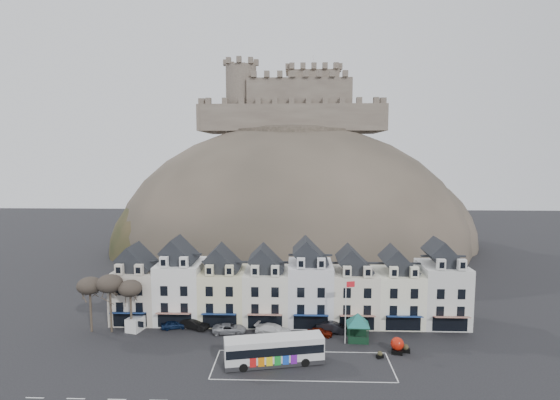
# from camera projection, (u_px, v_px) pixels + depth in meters

# --- Properties ---
(ground) EXTENTS (300.00, 300.00, 0.00)m
(ground) POSITION_uv_depth(u_px,v_px,m) (286.00, 370.00, 53.05)
(ground) COLOR black
(ground) RESTS_ON ground
(coach_bay_markings) EXTENTS (22.00, 7.50, 0.01)m
(coach_bay_markings) POSITION_uv_depth(u_px,v_px,m) (302.00, 365.00, 54.22)
(coach_bay_markings) COLOR silver
(coach_bay_markings) RESTS_ON ground
(townhouse_terrace) EXTENTS (54.40, 9.35, 11.80)m
(townhouse_terrace) POSITION_uv_depth(u_px,v_px,m) (289.00, 287.00, 68.33)
(townhouse_terrace) COLOR beige
(townhouse_terrace) RESTS_ON ground
(castle_hill) EXTENTS (100.00, 76.00, 68.00)m
(castle_hill) POSITION_uv_depth(u_px,v_px,m) (296.00, 247.00, 121.49)
(castle_hill) COLOR #343128
(castle_hill) RESTS_ON ground
(castle) EXTENTS (50.20, 22.20, 22.00)m
(castle) POSITION_uv_depth(u_px,v_px,m) (294.00, 103.00, 124.08)
(castle) COLOR brown
(castle) RESTS_ON ground
(tree_left_far) EXTENTS (3.61, 3.61, 8.24)m
(tree_left_far) POSITION_uv_depth(u_px,v_px,m) (90.00, 286.00, 63.74)
(tree_left_far) COLOR #3D3427
(tree_left_far) RESTS_ON ground
(tree_left_mid) EXTENTS (3.78, 3.78, 8.64)m
(tree_left_mid) POSITION_uv_depth(u_px,v_px,m) (110.00, 284.00, 63.59)
(tree_left_mid) COLOR #3D3427
(tree_left_mid) RESTS_ON ground
(tree_left_near) EXTENTS (3.43, 3.43, 7.84)m
(tree_left_near) POSITION_uv_depth(u_px,v_px,m) (130.00, 289.00, 63.57)
(tree_left_near) COLOR #3D3427
(tree_left_near) RESTS_ON ground
(bus) EXTENTS (12.67, 5.32, 3.48)m
(bus) POSITION_uv_depth(u_px,v_px,m) (274.00, 349.00, 54.39)
(bus) COLOR #262628
(bus) RESTS_ON ground
(bus_shelter) EXTENTS (6.27, 6.27, 3.98)m
(bus_shelter) POSITION_uv_depth(u_px,v_px,m) (358.00, 319.00, 61.08)
(bus_shelter) COLOR black
(bus_shelter) RESTS_ON ground
(red_buoy) EXTENTS (1.73, 1.73, 2.12)m
(red_buoy) POSITION_uv_depth(u_px,v_px,m) (397.00, 345.00, 57.44)
(red_buoy) COLOR black
(red_buoy) RESTS_ON ground
(flagpole) EXTENTS (1.30, 0.33, 9.08)m
(flagpole) POSITION_uv_depth(u_px,v_px,m) (346.00, 307.00, 59.90)
(flagpole) COLOR silver
(flagpole) RESTS_ON ground
(white_van) EXTENTS (3.02, 4.76, 2.01)m
(white_van) POSITION_uv_depth(u_px,v_px,m) (139.00, 322.00, 65.62)
(white_van) COLOR white
(white_van) RESTS_ON ground
(planter_west) EXTENTS (1.03, 0.78, 0.93)m
(planter_west) POSITION_uv_depth(u_px,v_px,m) (380.00, 355.00, 56.07)
(planter_west) COLOR black
(planter_west) RESTS_ON ground
(planter_east) EXTENTS (1.22, 0.80, 1.15)m
(planter_east) POSITION_uv_depth(u_px,v_px,m) (406.00, 348.00, 57.65)
(planter_east) COLOR black
(planter_east) RESTS_ON ground
(car_navy) EXTENTS (4.11, 2.54, 1.31)m
(car_navy) POSITION_uv_depth(u_px,v_px,m) (174.00, 324.00, 65.49)
(car_navy) COLOR #0B1937
(car_navy) RESTS_ON ground
(car_black) EXTENTS (4.97, 3.24, 1.55)m
(car_black) POSITION_uv_depth(u_px,v_px,m) (194.00, 324.00, 65.38)
(car_black) COLOR black
(car_black) RESTS_ON ground
(car_silver) EXTENTS (4.98, 2.61, 1.36)m
(car_silver) POSITION_uv_depth(u_px,v_px,m) (229.00, 329.00, 63.84)
(car_silver) COLOR #97999E
(car_silver) RESTS_ON ground
(car_white) EXTENTS (5.87, 3.72, 1.59)m
(car_white) POSITION_uv_depth(u_px,v_px,m) (274.00, 330.00, 63.08)
(car_white) COLOR white
(car_white) RESTS_ON ground
(car_maroon) EXTENTS (3.73, 1.70, 1.24)m
(car_maroon) POSITION_uv_depth(u_px,v_px,m) (320.00, 332.00, 62.69)
(car_maroon) COLOR #5A1005
(car_maroon) RESTS_ON ground
(car_charcoal) EXTENTS (5.06, 2.75, 1.58)m
(car_charcoal) POSITION_uv_depth(u_px,v_px,m) (333.00, 327.00, 64.07)
(car_charcoal) COLOR black
(car_charcoal) RESTS_ON ground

